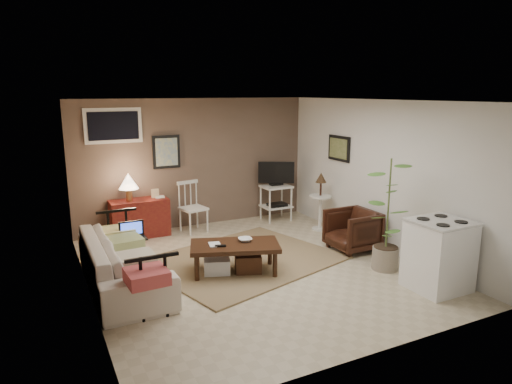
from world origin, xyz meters
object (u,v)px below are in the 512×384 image
red_console (139,215)px  stove (439,255)px  armchair (352,228)px  potted_plant (388,211)px  sofa (123,253)px  side_table (321,195)px  coffee_table (234,256)px  spindle_chair (193,209)px  tv_stand (276,190)px

red_console → stove: red_console is taller
armchair → potted_plant: bearing=-5.5°
potted_plant → armchair: bearing=84.3°
sofa → stove: 4.12m
side_table → potted_plant: potted_plant is taller
red_console → side_table: (3.09, -1.09, 0.27)m
coffee_table → spindle_chair: size_ratio=1.48×
sofa → red_console: size_ratio=1.97×
coffee_table → armchair: armchair is taller
armchair → coffee_table: bearing=-88.3°
armchair → side_table: bearing=172.3°
potted_plant → side_table: bearing=83.1°
tv_stand → side_table: bearing=-65.8°
side_table → coffee_table: bearing=-151.9°
sofa → red_console: red_console is taller
coffee_table → side_table: size_ratio=1.27×
spindle_chair → potted_plant: potted_plant is taller
red_console → stove: bearing=-52.8°
armchair → potted_plant: size_ratio=0.44×
coffee_table → potted_plant: bearing=-22.0°
armchair → stove: size_ratio=0.78×
stove → spindle_chair: bearing=118.3°
spindle_chair → potted_plant: size_ratio=0.56×
tv_stand → armchair: 2.11m
armchair → sofa: bearing=-93.7°
spindle_chair → side_table: bearing=-23.6°
coffee_table → armchair: (2.11, 0.06, 0.10)m
red_console → spindle_chair: red_console is taller
sofa → armchair: size_ratio=3.12×
sofa → armchair: sofa is taller
armchair → potted_plant: potted_plant is taller
armchair → spindle_chair: bearing=-136.3°
side_table → armchair: side_table is taller
potted_plant → stove: size_ratio=1.77×
spindle_chair → side_table: side_table is taller
coffee_table → potted_plant: 2.27m
side_table → potted_plant: size_ratio=0.65×
sofa → spindle_chair: spindle_chair is taller
spindle_chair → potted_plant: 3.55m
armchair → red_console: bearing=-127.3°
side_table → spindle_chair: bearing=156.4°
coffee_table → potted_plant: size_ratio=0.83×
coffee_table → armchair: bearing=1.5°
sofa → armchair: (3.58, -0.24, -0.08)m
sofa → spindle_chair: size_ratio=2.44×
spindle_chair → armchair: size_ratio=1.28×
sofa → potted_plant: (3.49, -1.12, 0.43)m
armchair → tv_stand: bearing=-172.8°
spindle_chair → stove: 4.30m
side_table → stove: side_table is taller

